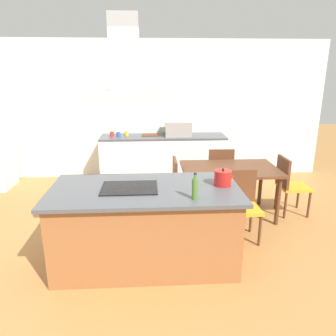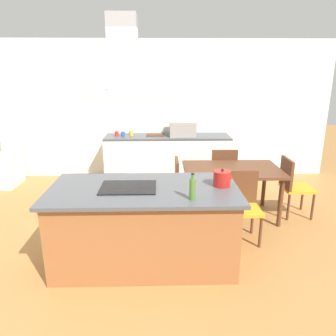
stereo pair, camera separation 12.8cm
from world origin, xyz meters
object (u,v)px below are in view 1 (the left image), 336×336
(range_hood, at_px, (125,72))
(coffee_mug_yellow, at_px, (126,133))
(tea_kettle, at_px, (223,178))
(coffee_mug_red, at_px, (112,134))
(cooktop, at_px, (129,188))
(chair_at_left_end, at_px, (168,184))
(coffee_mug_blue, at_px, (118,134))
(chair_facing_island, at_px, (241,200))
(dining_table, at_px, (229,173))
(chair_at_right_end, at_px, (289,182))
(countertop_microwave, at_px, (178,129))
(cutting_board, at_px, (151,135))
(olive_oil_bottle, at_px, (195,188))
(chair_facing_back_wall, at_px, (219,170))

(range_hood, bearing_deg, coffee_mug_yellow, 94.16)
(range_hood, bearing_deg, tea_kettle, 2.09)
(range_hood, bearing_deg, coffee_mug_red, 99.57)
(range_hood, bearing_deg, cooktop, 0.00)
(coffee_mug_red, xyz_separation_m, chair_at_left_end, (0.97, -1.71, -0.44))
(tea_kettle, relative_size, coffee_mug_blue, 2.67)
(chair_facing_island, bearing_deg, chair_at_left_end, 143.99)
(dining_table, xyz_separation_m, chair_at_right_end, (0.92, 0.00, -0.16))
(cooktop, distance_m, chair_at_right_end, 2.63)
(cooktop, xyz_separation_m, chair_at_right_end, (2.32, 1.18, -0.40))
(countertop_microwave, relative_size, coffee_mug_red, 5.56)
(chair_facing_island, height_order, range_hood, range_hood)
(countertop_microwave, distance_m, cutting_board, 0.55)
(countertop_microwave, relative_size, cutting_board, 1.47)
(coffee_mug_red, relative_size, coffee_mug_yellow, 1.00)
(coffee_mug_blue, relative_size, coffee_mug_yellow, 1.00)
(countertop_microwave, bearing_deg, coffee_mug_red, 179.50)
(coffee_mug_blue, bearing_deg, chair_at_right_end, -31.78)
(cooktop, xyz_separation_m, coffee_mug_blue, (-0.36, 2.84, 0.04))
(cutting_board, height_order, chair_at_left_end, cutting_board)
(cooktop, distance_m, cutting_board, 2.94)
(cooktop, relative_size, coffee_mug_yellow, 6.67)
(olive_oil_bottle, bearing_deg, countertop_microwave, 87.75)
(olive_oil_bottle, bearing_deg, chair_at_left_end, 96.58)
(tea_kettle, xyz_separation_m, chair_at_right_end, (1.29, 1.15, -0.48))
(chair_at_left_end, relative_size, chair_facing_island, 1.00)
(coffee_mug_red, height_order, dining_table, coffee_mug_red)
(tea_kettle, height_order, chair_at_right_end, tea_kettle)
(tea_kettle, distance_m, chair_at_right_end, 1.79)
(coffee_mug_red, height_order, chair_facing_island, coffee_mug_red)
(chair_facing_back_wall, bearing_deg, range_hood, -127.14)
(cooktop, relative_size, olive_oil_bottle, 2.22)
(olive_oil_bottle, bearing_deg, chair_at_right_end, 42.71)
(tea_kettle, relative_size, cutting_board, 0.71)
(dining_table, relative_size, chair_facing_back_wall, 1.57)
(coffee_mug_red, bearing_deg, chair_facing_back_wall, -28.90)
(tea_kettle, height_order, countertop_microwave, countertop_microwave)
(countertop_microwave, xyz_separation_m, coffee_mug_blue, (-1.15, -0.04, -0.09))
(coffee_mug_yellow, height_order, chair_at_left_end, coffee_mug_yellow)
(countertop_microwave, distance_m, chair_facing_back_wall, 1.31)
(olive_oil_bottle, bearing_deg, cooktop, 152.55)
(olive_oil_bottle, bearing_deg, dining_table, 64.17)
(chair_facing_island, distance_m, chair_facing_back_wall, 1.33)
(cooktop, bearing_deg, coffee_mug_yellow, 94.16)
(coffee_mug_yellow, distance_m, chair_at_right_end, 3.11)
(olive_oil_bottle, height_order, coffee_mug_red, olive_oil_bottle)
(cooktop, xyz_separation_m, chair_facing_island, (1.40, 0.52, -0.40))
(olive_oil_bottle, height_order, cutting_board, olive_oil_bottle)
(coffee_mug_yellow, bearing_deg, coffee_mug_red, -171.45)
(coffee_mug_red, relative_size, chair_at_left_end, 0.10)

